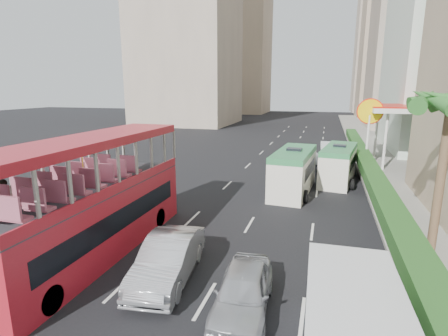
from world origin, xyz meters
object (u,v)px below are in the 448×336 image
at_px(car_silver_lane_a, 169,278).
at_px(minibus_near, 293,171).
at_px(car_silver_lane_b, 243,311).
at_px(palm_tree, 441,178).
at_px(van_asset, 300,168).
at_px(shell_station, 404,136).
at_px(panel_van_far, 333,158).
at_px(minibus_far, 338,164).
at_px(double_decker_bus, 94,197).

relative_size(car_silver_lane_a, minibus_near, 0.75).
xyz_separation_m(car_silver_lane_b, palm_tree, (6.85, 6.21, 3.38)).
height_order(van_asset, shell_station, shell_station).
bearing_deg(panel_van_far, palm_tree, -76.93).
bearing_deg(van_asset, car_silver_lane_a, -90.95).
height_order(minibus_far, palm_tree, palm_tree).
xyz_separation_m(panel_van_far, shell_station, (6.12, 3.86, 1.67)).
bearing_deg(panel_van_far, minibus_far, -86.53).
xyz_separation_m(van_asset, minibus_near, (0.06, -7.77, 1.45)).
relative_size(double_decker_bus, minibus_far, 1.80).
distance_m(car_silver_lane_b, minibus_far, 17.94).
height_order(car_silver_lane_b, shell_station, shell_station).
height_order(minibus_near, palm_tree, palm_tree).
bearing_deg(minibus_near, palm_tree, -44.40).
bearing_deg(double_decker_bus, van_asset, 69.91).
height_order(car_silver_lane_b, panel_van_far, panel_van_far).
bearing_deg(double_decker_bus, car_silver_lane_b, -17.64).
relative_size(car_silver_lane_b, shell_station, 0.53).
bearing_deg(double_decker_bus, minibus_near, 58.43).
bearing_deg(car_silver_lane_b, car_silver_lane_a, 155.57).
distance_m(double_decker_bus, van_asset, 20.87).
bearing_deg(car_silver_lane_a, minibus_far, 62.01).
bearing_deg(minibus_far, shell_station, 61.38).
xyz_separation_m(car_silver_lane_b, minibus_far, (3.26, 17.59, 1.36)).
bearing_deg(car_silver_lane_b, minibus_far, 75.41).
bearing_deg(shell_station, car_silver_lane_b, -109.75).
bearing_deg(car_silver_lane_a, minibus_near, 68.47).
distance_m(car_silver_lane_a, car_silver_lane_b, 3.34).
bearing_deg(palm_tree, car_silver_lane_a, -153.16).
distance_m(double_decker_bus, panel_van_far, 21.58).
bearing_deg(car_silver_lane_a, palm_tree, 20.09).
xyz_separation_m(panel_van_far, palm_tree, (3.92, -15.14, 2.30)).
relative_size(car_silver_lane_b, minibus_near, 0.65).
bearing_deg(car_silver_lane_b, minibus_near, 84.95).
bearing_deg(minibus_far, car_silver_lane_a, -102.61).
relative_size(minibus_far, shell_station, 0.77).
distance_m(van_asset, panel_van_far, 2.99).
bearing_deg(car_silver_lane_b, shell_station, 66.15).
relative_size(double_decker_bus, car_silver_lane_b, 2.61).
bearing_deg(panel_van_far, car_silver_lane_a, -108.16).
height_order(minibus_near, minibus_far, minibus_near).
distance_m(car_silver_lane_a, shell_station, 27.10).
bearing_deg(minibus_far, minibus_near, -120.70).
distance_m(minibus_near, panel_van_far, 7.93).
xyz_separation_m(double_decker_bus, panel_van_far, (9.88, 19.14, -1.45)).
bearing_deg(palm_tree, van_asset, 113.38).
xyz_separation_m(car_silver_lane_a, van_asset, (3.30, 20.51, 0.00)).
distance_m(car_silver_lane_b, panel_van_far, 21.57).
bearing_deg(car_silver_lane_b, van_asset, 85.46).
height_order(car_silver_lane_a, panel_van_far, panel_van_far).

